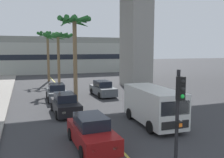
{
  "coord_description": "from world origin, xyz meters",
  "views": [
    {
      "loc": [
        -4.26,
        2.29,
        4.85
      ],
      "look_at": [
        0.0,
        14.0,
        3.33
      ],
      "focal_mm": 39.08,
      "sensor_mm": 36.0,
      "label": 1
    }
  ],
  "objects_px": {
    "traffic_light_median_near": "(178,115)",
    "palm_tree_near_median": "(58,41)",
    "car_queue_third": "(92,132)",
    "palm_tree_mid_median": "(48,41)",
    "car_queue_fourth": "(57,93)",
    "car_queue_second": "(65,104)",
    "palm_tree_far_median": "(75,31)",
    "delivery_van": "(153,105)",
    "car_queue_front": "(103,89)"
  },
  "relations": [
    {
      "from": "car_queue_second",
      "to": "delivery_van",
      "type": "height_order",
      "value": "delivery_van"
    },
    {
      "from": "palm_tree_mid_median",
      "to": "palm_tree_far_median",
      "type": "distance_m",
      "value": 16.71
    },
    {
      "from": "delivery_van",
      "to": "traffic_light_median_near",
      "type": "relative_size",
      "value": 1.26
    },
    {
      "from": "car_queue_second",
      "to": "palm_tree_mid_median",
      "type": "distance_m",
      "value": 20.51
    },
    {
      "from": "car_queue_fourth",
      "to": "palm_tree_near_median",
      "type": "height_order",
      "value": "palm_tree_near_median"
    },
    {
      "from": "car_queue_third",
      "to": "palm_tree_mid_median",
      "type": "bearing_deg",
      "value": 89.01
    },
    {
      "from": "car_queue_third",
      "to": "traffic_light_median_near",
      "type": "height_order",
      "value": "traffic_light_median_near"
    },
    {
      "from": "car_queue_fourth",
      "to": "car_queue_third",
      "type": "bearing_deg",
      "value": -89.11
    },
    {
      "from": "palm_tree_far_median",
      "to": "palm_tree_mid_median",
      "type": "bearing_deg",
      "value": 92.56
    },
    {
      "from": "traffic_light_median_near",
      "to": "palm_tree_mid_median",
      "type": "xyz_separation_m",
      "value": [
        -1.19,
        31.29,
        3.37
      ]
    },
    {
      "from": "car_queue_fourth",
      "to": "palm_tree_near_median",
      "type": "distance_m",
      "value": 8.55
    },
    {
      "from": "car_queue_third",
      "to": "car_queue_fourth",
      "type": "distance_m",
      "value": 12.08
    },
    {
      "from": "car_queue_fourth",
      "to": "palm_tree_mid_median",
      "type": "xyz_separation_m",
      "value": [
        0.65,
        14.38,
        5.36
      ]
    },
    {
      "from": "delivery_van",
      "to": "traffic_light_median_near",
      "type": "bearing_deg",
      "value": -113.52
    },
    {
      "from": "palm_tree_mid_median",
      "to": "car_queue_front",
      "type": "bearing_deg",
      "value": -73.2
    },
    {
      "from": "traffic_light_median_near",
      "to": "palm_tree_far_median",
      "type": "xyz_separation_m",
      "value": [
        -0.44,
        14.61,
        3.71
      ]
    },
    {
      "from": "car_queue_front",
      "to": "palm_tree_mid_median",
      "type": "height_order",
      "value": "palm_tree_mid_median"
    },
    {
      "from": "car_queue_third",
      "to": "traffic_light_median_near",
      "type": "xyz_separation_m",
      "value": [
        1.65,
        -4.84,
        1.99
      ]
    },
    {
      "from": "car_queue_front",
      "to": "traffic_light_median_near",
      "type": "bearing_deg",
      "value": -99.74
    },
    {
      "from": "palm_tree_near_median",
      "to": "car_queue_fourth",
      "type": "bearing_deg",
      "value": -99.65
    },
    {
      "from": "car_queue_fourth",
      "to": "palm_tree_mid_median",
      "type": "relative_size",
      "value": 0.55
    },
    {
      "from": "car_queue_fourth",
      "to": "car_queue_second",
      "type": "bearing_deg",
      "value": -90.5
    },
    {
      "from": "traffic_light_median_near",
      "to": "car_queue_fourth",
      "type": "bearing_deg",
      "value": 96.19
    },
    {
      "from": "car_queue_second",
      "to": "car_queue_fourth",
      "type": "xyz_separation_m",
      "value": [
        0.05,
        5.4,
        0.0
      ]
    },
    {
      "from": "palm_tree_mid_median",
      "to": "palm_tree_far_median",
      "type": "relative_size",
      "value": 0.97
    },
    {
      "from": "traffic_light_median_near",
      "to": "car_queue_third",
      "type": "bearing_deg",
      "value": 108.81
    },
    {
      "from": "car_queue_front",
      "to": "palm_tree_mid_median",
      "type": "distance_m",
      "value": 15.43
    },
    {
      "from": "car_queue_second",
      "to": "traffic_light_median_near",
      "type": "xyz_separation_m",
      "value": [
        1.88,
        -11.51,
        1.99
      ]
    },
    {
      "from": "car_queue_third",
      "to": "delivery_van",
      "type": "bearing_deg",
      "value": 24.65
    },
    {
      "from": "delivery_van",
      "to": "palm_tree_mid_median",
      "type": "height_order",
      "value": "palm_tree_mid_median"
    },
    {
      "from": "car_queue_fourth",
      "to": "delivery_van",
      "type": "height_order",
      "value": "delivery_van"
    },
    {
      "from": "traffic_light_median_near",
      "to": "palm_tree_far_median",
      "type": "relative_size",
      "value": 0.54
    },
    {
      "from": "car_queue_front",
      "to": "palm_tree_near_median",
      "type": "xyz_separation_m",
      "value": [
        -3.68,
        6.21,
        5.14
      ]
    },
    {
      "from": "car_queue_front",
      "to": "car_queue_third",
      "type": "bearing_deg",
      "value": -110.21
    },
    {
      "from": "car_queue_fourth",
      "to": "delivery_van",
      "type": "bearing_deg",
      "value": -63.84
    },
    {
      "from": "delivery_van",
      "to": "palm_tree_near_median",
      "type": "bearing_deg",
      "value": 102.62
    },
    {
      "from": "palm_tree_far_median",
      "to": "traffic_light_median_near",
      "type": "bearing_deg",
      "value": -88.27
    },
    {
      "from": "car_queue_second",
      "to": "car_queue_third",
      "type": "height_order",
      "value": "same"
    },
    {
      "from": "car_queue_third",
      "to": "palm_tree_near_median",
      "type": "height_order",
      "value": "palm_tree_near_median"
    },
    {
      "from": "car_queue_second",
      "to": "traffic_light_median_near",
      "type": "bearing_deg",
      "value": -80.72
    },
    {
      "from": "car_queue_third",
      "to": "delivery_van",
      "type": "distance_m",
      "value": 5.19
    },
    {
      "from": "car_queue_front",
      "to": "palm_tree_far_median",
      "type": "height_order",
      "value": "palm_tree_far_median"
    },
    {
      "from": "car_queue_third",
      "to": "palm_tree_mid_median",
      "type": "distance_m",
      "value": 27.0
    },
    {
      "from": "car_queue_third",
      "to": "traffic_light_median_near",
      "type": "distance_m",
      "value": 5.48
    },
    {
      "from": "traffic_light_median_near",
      "to": "palm_tree_near_median",
      "type": "relative_size",
      "value": 0.61
    },
    {
      "from": "traffic_light_median_near",
      "to": "palm_tree_near_median",
      "type": "xyz_separation_m",
      "value": [
        -0.69,
        23.65,
        3.14
      ]
    },
    {
      "from": "palm_tree_far_median",
      "to": "car_queue_front",
      "type": "bearing_deg",
      "value": 39.52
    },
    {
      "from": "car_queue_fourth",
      "to": "palm_tree_far_median",
      "type": "relative_size",
      "value": 0.53
    },
    {
      "from": "car_queue_second",
      "to": "palm_tree_near_median",
      "type": "height_order",
      "value": "palm_tree_near_median"
    },
    {
      "from": "car_queue_second",
      "to": "delivery_van",
      "type": "distance_m",
      "value": 6.71
    }
  ]
}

